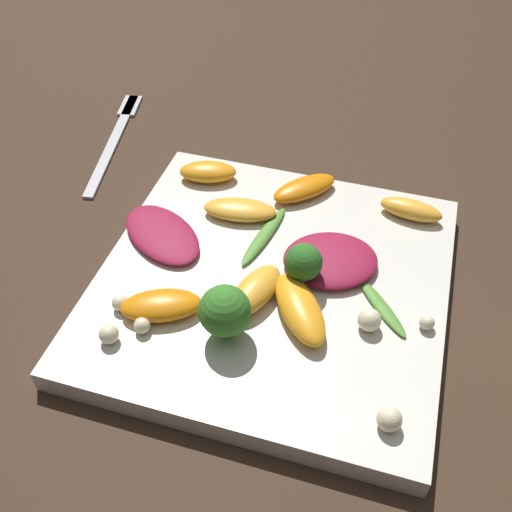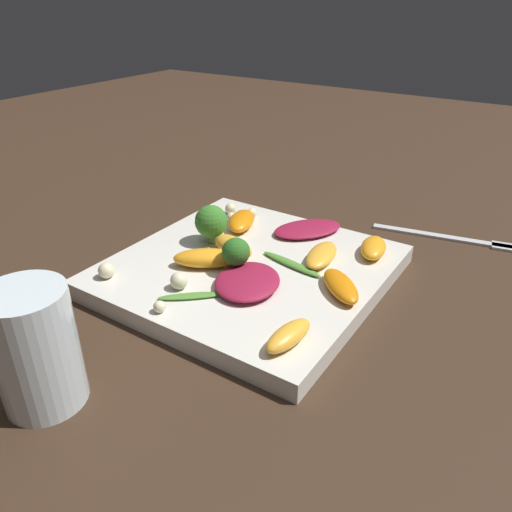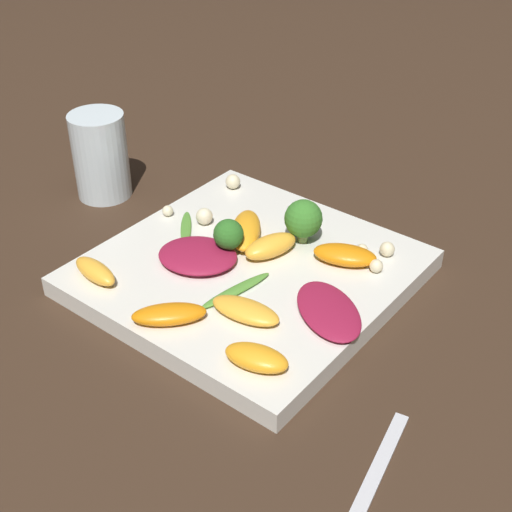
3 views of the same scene
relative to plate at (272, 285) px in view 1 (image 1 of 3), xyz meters
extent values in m
plane|color=#382619|center=(0.00, 0.00, -0.01)|extent=(2.40, 2.40, 0.00)
cube|color=silver|center=(0.00, 0.00, 0.00)|extent=(0.29, 0.29, 0.02)
cube|color=silver|center=(-0.23, 0.16, -0.01)|extent=(0.05, 0.20, 0.01)
cube|color=silver|center=(-0.25, 0.24, -0.01)|extent=(0.03, 0.05, 0.01)
ellipsoid|color=maroon|center=(-0.11, 0.02, 0.02)|extent=(0.10, 0.09, 0.01)
ellipsoid|color=maroon|center=(0.04, 0.03, 0.02)|extent=(0.10, 0.09, 0.01)
ellipsoid|color=#FCAD33|center=(-0.05, 0.07, 0.02)|extent=(0.07, 0.04, 0.01)
ellipsoid|color=orange|center=(0.00, 0.11, 0.02)|extent=(0.07, 0.07, 0.02)
ellipsoid|color=#FCAD33|center=(-0.01, -0.03, 0.02)|extent=(0.04, 0.07, 0.02)
ellipsoid|color=orange|center=(-0.07, -0.06, 0.02)|extent=(0.07, 0.05, 0.02)
ellipsoid|color=orange|center=(-0.10, 0.11, 0.02)|extent=(0.06, 0.04, 0.02)
ellipsoid|color=#FCAD33|center=(0.10, 0.11, 0.02)|extent=(0.06, 0.03, 0.02)
ellipsoid|color=orange|center=(0.03, -0.04, 0.02)|extent=(0.07, 0.08, 0.02)
cylinder|color=#84AD5B|center=(0.03, 0.00, 0.02)|extent=(0.01, 0.01, 0.02)
sphere|color=#2D6B23|center=(0.03, 0.00, 0.04)|extent=(0.03, 0.03, 0.03)
cylinder|color=#7A9E51|center=(-0.02, -0.07, 0.02)|extent=(0.01, 0.01, 0.02)
sphere|color=#387A28|center=(-0.02, -0.07, 0.04)|extent=(0.04, 0.04, 0.04)
ellipsoid|color=#518E33|center=(-0.02, 0.04, 0.01)|extent=(0.03, 0.08, 0.01)
ellipsoid|color=#518E33|center=(0.09, -0.01, 0.01)|extent=(0.05, 0.06, 0.00)
sphere|color=beige|center=(-0.08, -0.08, 0.02)|extent=(0.01, 0.01, 0.01)
sphere|color=beige|center=(0.13, -0.02, 0.02)|extent=(0.01, 0.01, 0.01)
sphere|color=beige|center=(0.11, -0.11, 0.02)|extent=(0.02, 0.02, 0.02)
sphere|color=beige|center=(-0.10, -0.10, 0.02)|extent=(0.02, 0.02, 0.02)
sphere|color=beige|center=(-0.11, -0.07, 0.02)|extent=(0.01, 0.01, 0.01)
sphere|color=beige|center=(0.09, -0.03, 0.02)|extent=(0.02, 0.02, 0.02)
camera|label=1|loc=(0.08, -0.33, 0.38)|focal=42.00mm
camera|label=2|loc=(0.41, 0.28, 0.29)|focal=35.00mm
camera|label=3|loc=(-0.37, 0.45, 0.42)|focal=50.00mm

